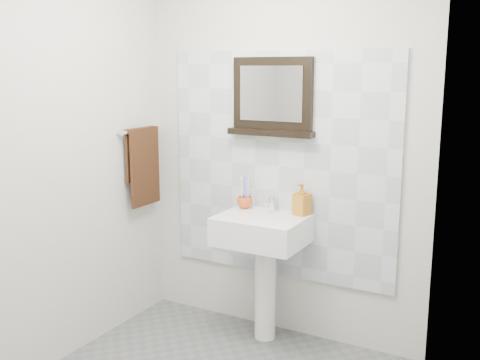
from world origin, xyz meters
The scene contains 11 objects.
back_wall centered at (0.00, 1.10, 1.25)m, with size 2.00×0.01×2.50m, color beige.
left_wall centered at (-1.00, 0.00, 1.25)m, with size 0.01×2.20×2.50m, color beige.
right_wall centered at (1.00, 0.00, 1.25)m, with size 0.01×2.20×2.50m, color beige.
splashback centered at (0.00, 1.09, 1.15)m, with size 1.60×0.02×1.50m, color silver.
pedestal_sink centered at (-0.01, 0.87, 0.68)m, with size 0.55×0.44×0.96m.
toothbrush_cup centered at (-0.21, 0.99, 0.90)m, with size 0.10×0.10×0.08m, color #DD4C1A.
toothbrushes centered at (-0.21, 1.00, 0.98)m, with size 0.05×0.04×0.21m.
soap_dispenser centered at (0.19, 1.02, 0.96)m, with size 0.09×0.09×0.20m, color #B65115.
framed_mirror centered at (-0.04, 1.06, 1.59)m, with size 0.59×0.11×0.50m.
towel_bar centered at (-0.95, 0.84, 1.36)m, with size 0.07×0.40×0.03m.
hand_towel centered at (-0.94, 0.84, 1.15)m, with size 0.06×0.30×0.55m.
Camera 1 is at (1.55, -2.24, 1.78)m, focal length 42.00 mm.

